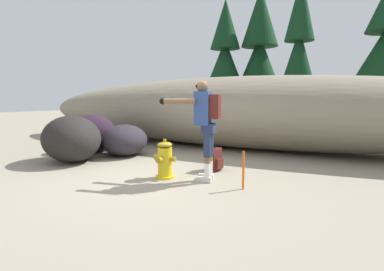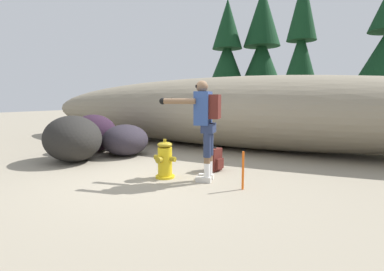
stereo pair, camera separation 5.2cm
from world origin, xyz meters
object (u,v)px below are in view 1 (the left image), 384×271
Objects in this scene: boulder_large at (92,133)px; boulder_mid at (72,139)px; fire_hydrant at (165,160)px; spare_backpack at (214,160)px; boulder_small at (124,140)px; survey_stake at (243,170)px; utility_worker at (204,118)px.

boulder_mid is at bearing -63.78° from boulder_large.
fire_hydrant is 1.48× the size of spare_backpack.
boulder_small reaches higher than fire_hydrant.
spare_backpack is 3.25m from boulder_mid.
spare_backpack is (0.54, 0.91, -0.10)m from fire_hydrant.
fire_hydrant reaches higher than survey_stake.
boulder_large reaches higher than survey_stake.
boulder_small is (0.54, 1.11, -0.13)m from boulder_mid.
fire_hydrant is 3.41m from boulder_large.
spare_backpack is at bearing -8.11° from boulder_small.
boulder_mid is (-3.15, -0.74, 0.30)m from spare_backpack.
survey_stake is (0.76, -0.15, -0.78)m from utility_worker.
utility_worker is 1.10m from survey_stake.
boulder_mid is at bearing -159.84° from spare_backpack.
boulder_small reaches higher than survey_stake.
utility_worker reaches higher than boulder_mid.
survey_stake reaches higher than spare_backpack.
utility_worker reaches higher than spare_backpack.
boulder_small is (-2.60, 0.37, 0.17)m from spare_backpack.
boulder_mid is 2.66× the size of survey_stake.
fire_hydrant is at bearing -31.91° from boulder_small.
fire_hydrant is 0.41× the size of utility_worker.
spare_backpack is at bearing -5.74° from boulder_large.
spare_backpack is 0.39× the size of boulder_large.
spare_backpack is at bearing -92.75° from utility_worker.
survey_stake is (0.91, -0.90, 0.08)m from spare_backpack.
boulder_mid is 1.29× the size of boulder_small.
boulder_mid reaches higher than spare_backpack.
boulder_large is at bearing 157.84° from fire_hydrant.
spare_backpack is (-0.15, 0.74, -0.87)m from utility_worker.
utility_worker is at bearing 0.06° from boulder_mid.
utility_worker is at bearing -72.05° from spare_backpack.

